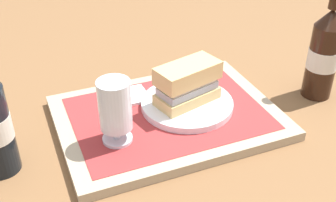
# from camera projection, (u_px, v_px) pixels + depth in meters

# --- Properties ---
(ground_plane) EXTENTS (3.00, 3.00, 0.00)m
(ground_plane) POSITION_uv_depth(u_px,v_px,m) (168.00, 121.00, 0.88)
(ground_plane) COLOR brown
(tray) EXTENTS (0.44, 0.32, 0.02)m
(tray) POSITION_uv_depth(u_px,v_px,m) (168.00, 117.00, 0.87)
(tray) COLOR tan
(tray) RESTS_ON ground_plane
(placemat) EXTENTS (0.38, 0.27, 0.00)m
(placemat) POSITION_uv_depth(u_px,v_px,m) (168.00, 113.00, 0.87)
(placemat) COLOR #9E2D2D
(placemat) RESTS_ON tray
(plate) EXTENTS (0.19, 0.19, 0.01)m
(plate) POSITION_uv_depth(u_px,v_px,m) (187.00, 104.00, 0.88)
(plate) COLOR white
(plate) RESTS_ON placemat
(sandwich) EXTENTS (0.14, 0.10, 0.08)m
(sandwich) POSITION_uv_depth(u_px,v_px,m) (186.00, 84.00, 0.85)
(sandwich) COLOR tan
(sandwich) RESTS_ON plate
(beer_glass) EXTENTS (0.06, 0.06, 0.12)m
(beer_glass) POSITION_uv_depth(u_px,v_px,m) (115.00, 108.00, 0.75)
(beer_glass) COLOR silver
(beer_glass) RESTS_ON placemat
(napkin_folded) EXTENTS (0.09, 0.07, 0.01)m
(napkin_folded) POSITION_uv_depth(u_px,v_px,m) (127.00, 97.00, 0.91)
(napkin_folded) COLOR white
(napkin_folded) RESTS_ON placemat
(second_bottle) EXTENTS (0.07, 0.07, 0.27)m
(second_bottle) POSITION_uv_depth(u_px,v_px,m) (324.00, 53.00, 0.91)
(second_bottle) COLOR black
(second_bottle) RESTS_ON ground_plane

